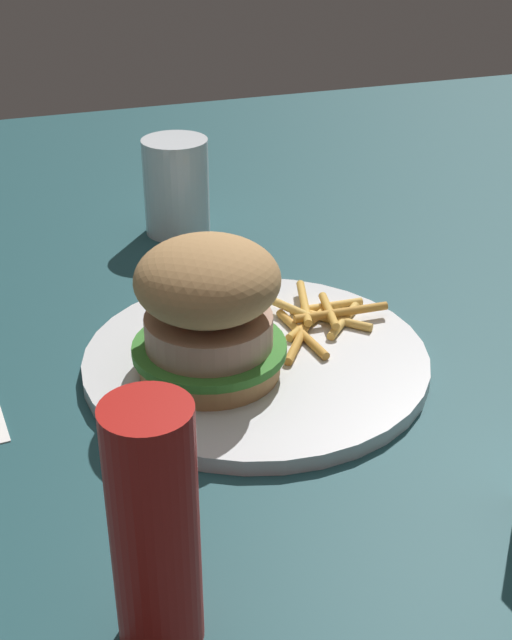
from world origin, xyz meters
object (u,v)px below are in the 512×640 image
(plate, at_px, (256,360))
(drink_glass, at_px, (177,192))
(sandwich, at_px, (208,309))
(fries_pile, at_px, (317,318))
(ketchup_bottle, at_px, (155,530))

(plate, distance_m, drink_glass, 0.29)
(sandwich, xyz_separation_m, drink_glass, (-0.30, 0.05, -0.02))
(sandwich, bearing_deg, fries_pile, 111.56)
(ketchup_bottle, bearing_deg, fries_pile, 143.11)
(fries_pile, height_order, drink_glass, drink_glass)
(fries_pile, xyz_separation_m, ketchup_bottle, (0.26, -0.19, 0.05))
(sandwich, xyz_separation_m, ketchup_bottle, (0.22, -0.09, 0.01))
(fries_pile, xyz_separation_m, drink_glass, (-0.25, -0.05, 0.03))
(drink_glass, bearing_deg, sandwich, -9.95)
(ketchup_bottle, bearing_deg, sandwich, 157.47)
(drink_glass, bearing_deg, fries_pile, 11.61)
(plate, distance_m, ketchup_bottle, 0.27)
(fries_pile, height_order, ketchup_bottle, ketchup_bottle)
(plate, height_order, drink_glass, drink_glass)
(drink_glass, bearing_deg, plate, -2.20)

